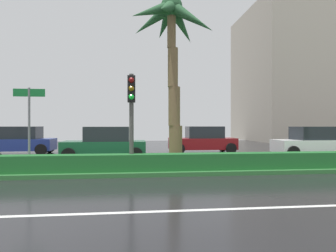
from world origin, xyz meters
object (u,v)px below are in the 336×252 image
Objects in this scene: palm_tree_centre_left at (172,34)px; car_in_traffic_fifth at (313,142)px; car_in_traffic_second at (19,141)px; car_in_traffic_third at (105,144)px; car_in_traffic_fourth at (203,140)px; street_name_sign at (29,117)px; traffic_signal_median_right at (131,104)px.

palm_tree_centre_left is 1.64× the size of car_in_traffic_fifth.
car_in_traffic_second is 6.57m from car_in_traffic_third.
car_in_traffic_third is 1.00× the size of car_in_traffic_fourth.
street_name_sign reaches higher than car_in_traffic_third.
palm_tree_centre_left is 10.61m from car_in_traffic_fifth.
street_name_sign is 0.70× the size of car_in_traffic_fifth.
palm_tree_centre_left reaches higher than car_in_traffic_third.
car_in_traffic_third and car_in_traffic_fourth have the same top height.
palm_tree_centre_left is 1.64× the size of car_in_traffic_second.
street_name_sign is at bearing 18.93° from car_in_traffic_fifth.
car_in_traffic_second is (-8.71, 7.02, -4.78)m from palm_tree_centre_left.
traffic_signal_median_right reaches higher than car_in_traffic_fifth.
traffic_signal_median_right is at bearing 105.64° from car_in_traffic_third.
car_in_traffic_fifth is at bearing 26.42° from traffic_signal_median_right.
traffic_signal_median_right is (-1.66, -1.43, -3.03)m from palm_tree_centre_left.
palm_tree_centre_left is 2.01× the size of traffic_signal_median_right.
palm_tree_centre_left is at bearing 66.39° from car_in_traffic_fourth.
car_in_traffic_fifth is (14.04, 4.81, -1.25)m from street_name_sign.
palm_tree_centre_left is 6.48m from street_name_sign.
car_in_traffic_fourth is at bearing -26.77° from car_in_traffic_fifth.
car_in_traffic_third and car_in_traffic_fifth have the same top height.
car_in_traffic_fifth is at bearing 169.30° from car_in_traffic_second.
car_in_traffic_third is at bearing 149.00° from car_in_traffic_second.
car_in_traffic_second is 1.00× the size of car_in_traffic_fifth.
traffic_signal_median_right is 0.82× the size of car_in_traffic_third.
car_in_traffic_fourth is at bearing 43.21° from street_name_sign.
car_in_traffic_fourth is at bearing 60.49° from traffic_signal_median_right.
car_in_traffic_fourth is (2.91, 6.65, -4.78)m from palm_tree_centre_left.
traffic_signal_median_right is at bearing 60.49° from car_in_traffic_fourth.
palm_tree_centre_left is 1.64× the size of car_in_traffic_fourth.
car_in_traffic_second is at bearing 141.15° from palm_tree_centre_left.
street_name_sign is at bearing 64.53° from car_in_traffic_third.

